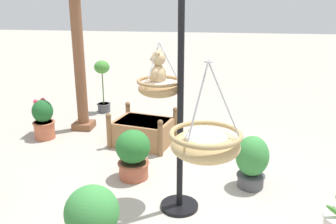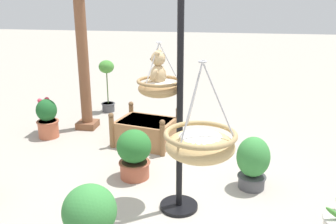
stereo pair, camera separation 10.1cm
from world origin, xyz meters
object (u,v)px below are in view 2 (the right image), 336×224
hanging_basket_left_high (200,144)px  potted_plant_trailing_ivy (107,82)px  greenhouse_pillar_right (83,58)px  potted_plant_conical_shrub (90,217)px  teddy_bear (157,71)px  potted_plant_tall_leafy (134,153)px  wooden_planter_box (146,131)px  hanging_basket_with_teddy (159,87)px  display_pole_central (179,148)px  potted_plant_fern_front (47,118)px  potted_plant_flowering_red (253,162)px

hanging_basket_left_high → potted_plant_trailing_ivy: size_ratio=0.66×
greenhouse_pillar_right → potted_plant_conical_shrub: 3.67m
teddy_bear → potted_plant_tall_leafy: bearing=40.4°
wooden_planter_box → hanging_basket_with_teddy: bearing=-161.8°
display_pole_central → potted_plant_tall_leafy: bearing=47.1°
greenhouse_pillar_right → potted_plant_conical_shrub: (-3.30, -1.32, -0.90)m
wooden_planter_box → potted_plant_tall_leafy: potted_plant_tall_leafy is taller
hanging_basket_left_high → greenhouse_pillar_right: size_ratio=0.27×
potted_plant_fern_front → greenhouse_pillar_right: bearing=-41.1°
hanging_basket_left_high → wooden_planter_box: 3.47m
hanging_basket_with_teddy → greenhouse_pillar_right: greenhouse_pillar_right is taller
teddy_bear → greenhouse_pillar_right: greenhouse_pillar_right is taller
potted_plant_trailing_ivy → teddy_bear: bearing=-152.5°
hanging_basket_left_high → potted_plant_fern_front: size_ratio=1.03×
hanging_basket_with_teddy → potted_plant_flowering_red: size_ratio=0.87×
potted_plant_fern_front → potted_plant_conical_shrub: 3.29m
potted_plant_flowering_red → potted_plant_conical_shrub: potted_plant_conical_shrub is taller
teddy_bear → potted_plant_fern_front: 3.07m
display_pole_central → potted_plant_tall_leafy: (0.64, 0.69, -0.40)m
hanging_basket_left_high → wooden_planter_box: (3.09, 1.11, -1.13)m
potted_plant_fern_front → hanging_basket_with_teddy: bearing=-126.4°
hanging_basket_with_teddy → hanging_basket_left_high: bearing=-158.3°
teddy_bear → greenhouse_pillar_right: 2.87m
greenhouse_pillar_right → potted_plant_conical_shrub: size_ratio=3.79×
display_pole_central → potted_plant_flowering_red: 1.12m
potted_plant_conical_shrub → potted_plant_trailing_ivy: potted_plant_trailing_ivy is taller
potted_plant_tall_leafy → potted_plant_conical_shrub: potted_plant_conical_shrub is taller
potted_plant_fern_front → potted_plant_conical_shrub: potted_plant_conical_shrub is taller
potted_plant_fern_front → potted_plant_tall_leafy: 2.19m
hanging_basket_with_teddy → potted_plant_conical_shrub: hanging_basket_with_teddy is taller
teddy_bear → hanging_basket_with_teddy: bearing=-90.0°
potted_plant_conical_shrub → greenhouse_pillar_right: bearing=21.8°
wooden_planter_box → potted_plant_fern_front: bearing=89.4°
display_pole_central → potted_plant_flowering_red: (0.61, -0.85, -0.39)m
hanging_basket_left_high → potted_plant_tall_leafy: bearing=27.7°
hanging_basket_with_teddy → potted_plant_fern_front: size_ratio=0.86×
hanging_basket_with_teddy → greenhouse_pillar_right: (2.24, 1.79, -0.10)m
greenhouse_pillar_right → potted_plant_tall_leafy: size_ratio=3.97×
hanging_basket_left_high → potted_plant_conical_shrub: size_ratio=1.01×
wooden_planter_box → potted_plant_fern_front: 1.73m
potted_plant_flowering_red → greenhouse_pillar_right: bearing=58.4°
teddy_bear → potted_plant_conical_shrub: 1.65m
teddy_bear → potted_plant_tall_leafy: teddy_bear is taller
potted_plant_flowering_red → potted_plant_trailing_ivy: (2.79, 2.82, 0.28)m
teddy_bear → potted_plant_flowering_red: teddy_bear is taller
wooden_planter_box → potted_plant_fern_front: size_ratio=1.58×
teddy_bear → potted_plant_flowering_red: size_ratio=0.59×
hanging_basket_left_high → potted_plant_conical_shrub: 1.45m
potted_plant_fern_front → potted_plant_tall_leafy: bearing=-122.9°
display_pole_central → potted_plant_flowering_red: bearing=-54.3°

